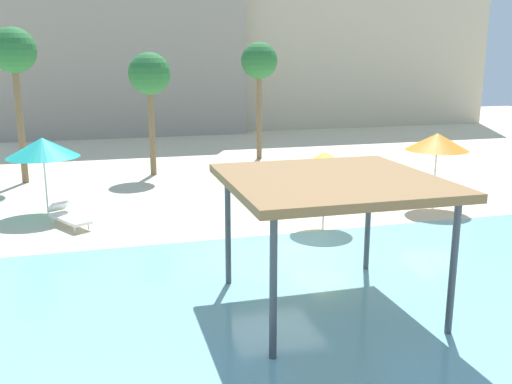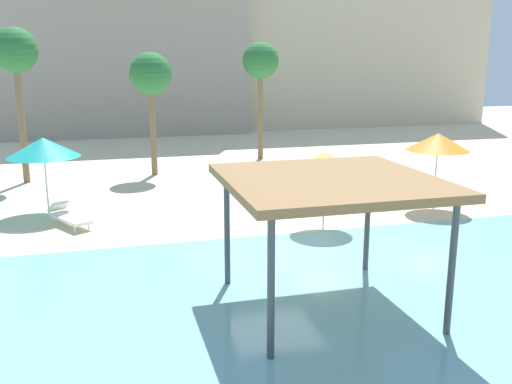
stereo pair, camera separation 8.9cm
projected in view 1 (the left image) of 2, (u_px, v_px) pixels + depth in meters
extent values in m
plane|color=beige|center=(274.00, 253.00, 15.96)|extent=(80.00, 80.00, 0.00)
cube|color=#7AB7C1|center=(354.00, 339.00, 11.04)|extent=(44.00, 13.50, 0.04)
cylinder|color=#42474C|center=(228.00, 230.00, 13.42)|extent=(0.14, 0.14, 2.75)
cylinder|color=#42474C|center=(368.00, 219.00, 14.36)|extent=(0.14, 0.14, 2.75)
cylinder|color=#42474C|center=(273.00, 289.00, 10.01)|extent=(0.14, 0.14, 2.75)
cylinder|color=#42474C|center=(453.00, 269.00, 10.95)|extent=(0.14, 0.14, 2.75)
cube|color=olive|center=(331.00, 181.00, 11.85)|extent=(4.34, 4.34, 0.18)
cylinder|color=silver|center=(434.00, 179.00, 20.48)|extent=(0.06, 0.06, 2.13)
cone|color=orange|center=(437.00, 142.00, 20.16)|extent=(2.21, 2.21, 0.61)
cylinder|color=silver|center=(324.00, 198.00, 18.10)|extent=(0.06, 0.06, 1.94)
cone|color=yellow|center=(325.00, 160.00, 17.81)|extent=(1.91, 1.91, 0.52)
cylinder|color=silver|center=(46.00, 186.00, 19.72)|extent=(0.06, 0.06, 2.02)
cone|color=teal|center=(43.00, 147.00, 19.41)|extent=(2.45, 2.45, 0.67)
cylinder|color=white|center=(88.00, 226.00, 18.08)|extent=(0.05, 0.05, 0.22)
cylinder|color=white|center=(75.00, 230.00, 17.74)|extent=(0.05, 0.05, 0.22)
cylinder|color=white|center=(66.00, 218.00, 19.05)|extent=(0.05, 0.05, 0.22)
cylinder|color=white|center=(53.00, 221.00, 18.72)|extent=(0.05, 0.05, 0.22)
cube|color=white|center=(70.00, 219.00, 18.36)|extent=(1.43, 1.86, 0.10)
cube|color=white|center=(58.00, 206.00, 18.80)|extent=(0.77, 0.74, 0.40)
cylinder|color=white|center=(436.00, 196.00, 21.95)|extent=(0.05, 0.05, 0.22)
cylinder|color=white|center=(429.00, 198.00, 21.64)|extent=(0.05, 0.05, 0.22)
cylinder|color=white|center=(404.00, 190.00, 23.00)|extent=(0.05, 0.05, 0.22)
cylinder|color=white|center=(397.00, 192.00, 22.70)|extent=(0.05, 0.05, 0.22)
cube|color=white|center=(416.00, 190.00, 22.29)|extent=(1.32, 1.88, 0.10)
cube|color=white|center=(401.00, 180.00, 22.77)|extent=(0.76, 0.72, 0.40)
cylinder|color=brown|center=(20.00, 122.00, 24.27)|extent=(0.28, 0.28, 5.30)
sphere|color=#286B33|center=(13.00, 50.00, 23.57)|extent=(1.90, 1.90, 1.90)
cylinder|color=brown|center=(259.00, 114.00, 30.17)|extent=(0.28, 0.28, 4.84)
sphere|color=#286B33|center=(259.00, 60.00, 29.53)|extent=(1.90, 1.90, 1.90)
cylinder|color=brown|center=(152.00, 129.00, 26.06)|extent=(0.28, 0.28, 4.29)
sphere|color=#286B33|center=(149.00, 74.00, 25.48)|extent=(1.90, 1.90, 1.90)
cube|color=#9E9384|center=(117.00, 24.00, 40.68)|extent=(16.88, 8.47, 15.32)
cube|color=beige|center=(324.00, 30.00, 47.69)|extent=(23.71, 11.32, 15.22)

